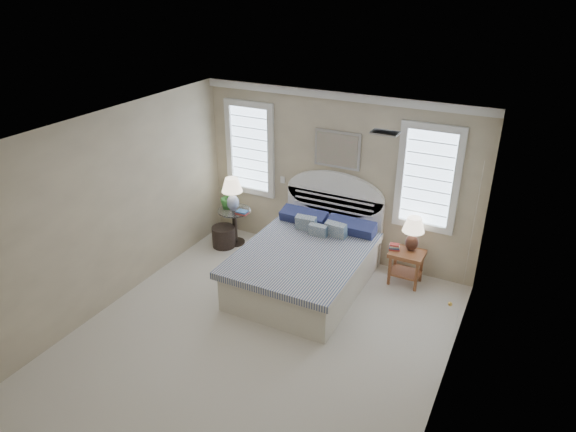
# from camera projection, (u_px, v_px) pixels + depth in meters

# --- Properties ---
(floor) EXTENTS (4.50, 5.00, 0.01)m
(floor) POSITION_uv_depth(u_px,v_px,m) (259.00, 339.00, 6.59)
(floor) COLOR beige
(floor) RESTS_ON ground
(ceiling) EXTENTS (4.50, 5.00, 0.01)m
(ceiling) POSITION_uv_depth(u_px,v_px,m) (253.00, 135.00, 5.42)
(ceiling) COLOR silver
(ceiling) RESTS_ON wall_back
(wall_back) EXTENTS (4.50, 0.02, 2.70)m
(wall_back) POSITION_uv_depth(u_px,v_px,m) (337.00, 178.00, 8.01)
(wall_back) COLOR tan
(wall_back) RESTS_ON floor
(wall_left) EXTENTS (0.02, 5.00, 2.70)m
(wall_left) POSITION_uv_depth(u_px,v_px,m) (112.00, 210.00, 6.93)
(wall_left) COLOR tan
(wall_left) RESTS_ON floor
(wall_right) EXTENTS (0.02, 5.00, 2.70)m
(wall_right) POSITION_uv_depth(u_px,v_px,m) (452.00, 297.00, 5.08)
(wall_right) COLOR tan
(wall_right) RESTS_ON floor
(crown_molding) EXTENTS (4.50, 0.08, 0.12)m
(crown_molding) POSITION_uv_depth(u_px,v_px,m) (339.00, 95.00, 7.42)
(crown_molding) COLOR silver
(crown_molding) RESTS_ON wall_back
(hvac_vent) EXTENTS (0.30, 0.20, 0.02)m
(hvac_vent) POSITION_uv_depth(u_px,v_px,m) (385.00, 133.00, 5.58)
(hvac_vent) COLOR #B2B2B2
(hvac_vent) RESTS_ON ceiling
(switch_plate) EXTENTS (0.08, 0.01, 0.12)m
(switch_plate) POSITION_uv_depth(u_px,v_px,m) (283.00, 180.00, 8.47)
(switch_plate) COLOR silver
(switch_plate) RESTS_ON wall_back
(window_left) EXTENTS (0.90, 0.06, 1.60)m
(window_left) POSITION_uv_depth(u_px,v_px,m) (250.00, 149.00, 8.52)
(window_left) COLOR #C9E5FF
(window_left) RESTS_ON wall_back
(window_right) EXTENTS (0.90, 0.06, 1.60)m
(window_right) POSITION_uv_depth(u_px,v_px,m) (428.00, 178.00, 7.31)
(window_right) COLOR #C9E5FF
(window_right) RESTS_ON wall_back
(painting) EXTENTS (0.74, 0.04, 0.58)m
(painting) POSITION_uv_depth(u_px,v_px,m) (337.00, 150.00, 7.77)
(painting) COLOR silver
(painting) RESTS_ON wall_back
(closet_door) EXTENTS (0.02, 1.80, 2.40)m
(closet_door) POSITION_uv_depth(u_px,v_px,m) (469.00, 256.00, 6.11)
(closet_door) COLOR white
(closet_door) RESTS_ON floor
(bed) EXTENTS (1.72, 2.28, 1.47)m
(bed) POSITION_uv_depth(u_px,v_px,m) (307.00, 261.00, 7.59)
(bed) COLOR beige
(bed) RESTS_ON floor
(side_table_left) EXTENTS (0.56, 0.56, 0.63)m
(side_table_left) POSITION_uv_depth(u_px,v_px,m) (235.00, 223.00, 8.74)
(side_table_left) COLOR black
(side_table_left) RESTS_ON floor
(nightstand_right) EXTENTS (0.50, 0.40, 0.53)m
(nightstand_right) POSITION_uv_depth(u_px,v_px,m) (406.00, 261.00, 7.61)
(nightstand_right) COLOR brown
(nightstand_right) RESTS_ON floor
(floor_pot) EXTENTS (0.52, 0.52, 0.36)m
(floor_pot) POSITION_uv_depth(u_px,v_px,m) (224.00, 237.00, 8.74)
(floor_pot) COLOR black
(floor_pot) RESTS_ON floor
(lamp_left) EXTENTS (0.41, 0.41, 0.57)m
(lamp_left) POSITION_uv_depth(u_px,v_px,m) (232.00, 190.00, 8.51)
(lamp_left) COLOR silver
(lamp_left) RESTS_ON side_table_left
(lamp_right) EXTENTS (0.39, 0.39, 0.53)m
(lamp_right) POSITION_uv_depth(u_px,v_px,m) (413.00, 230.00, 7.48)
(lamp_right) COLOR black
(lamp_right) RESTS_ON nightstand_right
(potted_plant) EXTENTS (0.32, 0.32, 0.43)m
(potted_plant) POSITION_uv_depth(u_px,v_px,m) (227.00, 196.00, 8.62)
(potted_plant) COLOR #2F732E
(potted_plant) RESTS_ON side_table_left
(books_left) EXTENTS (0.20, 0.14, 0.05)m
(books_left) POSITION_uv_depth(u_px,v_px,m) (242.00, 212.00, 8.49)
(books_left) COLOR #A52F29
(books_left) RESTS_ON side_table_left
(books_right) EXTENTS (0.19, 0.15, 0.09)m
(books_right) POSITION_uv_depth(u_px,v_px,m) (394.00, 247.00, 7.61)
(books_right) COLOR #A52F29
(books_right) RESTS_ON nightstand_right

